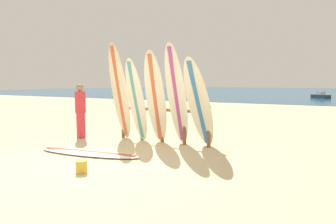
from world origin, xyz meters
TOP-DOWN VIEW (x-y plane):
  - ground_plane at (0.00, 0.00)m, footprint 120.00×120.00m
  - ocean_water at (0.00, 58.00)m, footprint 120.00×80.00m
  - surfboard_rack at (0.14, 2.47)m, footprint 2.68×0.09m
  - surfboard_leaning_far_left at (-1.03, 2.19)m, footprint 0.52×0.66m
  - surfboard_leaning_left at (-0.46, 2.16)m, footprint 0.58×0.68m
  - surfboard_leaning_center_left at (0.11, 2.19)m, footprint 0.57×0.66m
  - surfboard_leaning_center at (0.70, 2.20)m, footprint 0.52×0.89m
  - surfboard_leaning_center_right at (1.31, 2.15)m, footprint 0.66×1.12m
  - surfboard_lying_on_sand at (-0.59, 0.56)m, footprint 2.50×0.94m
  - beachgoer_standing at (-2.14, 1.84)m, footprint 0.21×0.26m
  - small_boat_offshore at (2.97, 29.56)m, footprint 1.91×2.01m
  - sand_bucket at (0.26, -0.48)m, footprint 0.20×0.20m

SIDE VIEW (x-z plane):
  - ground_plane at x=0.00m, z-range 0.00..0.00m
  - ocean_water at x=0.00m, z-range 0.00..0.01m
  - surfboard_lying_on_sand at x=-0.59m, z-range -0.01..0.08m
  - sand_bucket at x=0.26m, z-range 0.00..0.22m
  - small_boat_offshore at x=2.97m, z-range -0.10..0.61m
  - surfboard_rack at x=0.14m, z-range 0.10..1.11m
  - beachgoer_standing at x=-2.14m, z-range 0.08..1.59m
  - surfboard_leaning_center_right at x=1.31m, z-range 0.00..2.12m
  - surfboard_leaning_left at x=-0.46m, z-range 0.00..2.18m
  - surfboard_leaning_center_left at x=0.11m, z-range 0.00..2.34m
  - surfboard_leaning_center at x=0.70m, z-range 0.00..2.48m
  - surfboard_leaning_far_left at x=-1.03m, z-range 0.00..2.60m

